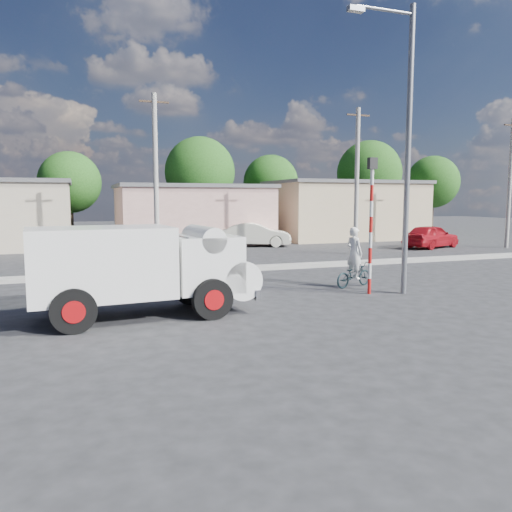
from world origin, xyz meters
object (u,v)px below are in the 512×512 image
object	(u,v)px
cyclist	(354,261)
car_cream	(255,235)
bicycle	(354,275)
streetlight	(404,138)
truck	(145,267)
car_red	(431,236)
traffic_pole	(371,214)

from	to	relation	value
cyclist	car_cream	size ratio (longest dim) A/B	0.39
cyclist	car_cream	world-z (taller)	cyclist
bicycle	streetlight	xyz separation A→B (m)	(0.75, -1.59, 4.52)
car_cream	streetlight	xyz separation A→B (m)	(-1.09, -16.94, 4.20)
car_cream	streetlight	bearing A→B (deg)	-164.27
cyclist	car_cream	distance (m)	15.45
truck	car_cream	bearing A→B (deg)	57.85
streetlight	bicycle	bearing A→B (deg)	115.16
truck	car_red	world-z (taller)	truck
bicycle	traffic_pole	size ratio (longest dim) A/B	0.38
bicycle	cyclist	distance (m)	0.46
cyclist	streetlight	bearing A→B (deg)	-172.64
traffic_pole	bicycle	bearing A→B (deg)	81.59
cyclist	streetlight	xyz separation A→B (m)	(0.75, -1.59, 4.06)
truck	cyclist	xyz separation A→B (m)	(7.40, 1.99, -0.41)
truck	car_red	xyz separation A→B (m)	(19.32, 12.63, -0.58)
car_cream	traffic_pole	world-z (taller)	traffic_pole
car_cream	cyclist	bearing A→B (deg)	-167.41
bicycle	car_red	bearing A→B (deg)	-66.05
car_cream	car_red	bearing A→B (deg)	-95.61
car_cream	traffic_pole	bearing A→B (deg)	-167.54
truck	streetlight	size ratio (longest dim) A/B	0.65
car_red	traffic_pole	distance (m)	17.10
traffic_pole	cyclist	bearing A→B (deg)	81.59
traffic_pole	car_cream	bearing A→B (deg)	83.06
cyclist	traffic_pole	size ratio (longest dim) A/B	0.41
car_red	streetlight	size ratio (longest dim) A/B	0.48
truck	cyclist	bearing A→B (deg)	10.93
bicycle	cyclist	bearing A→B (deg)	-0.00
car_cream	traffic_pole	xyz separation A→B (m)	(-2.03, -16.64, 1.83)
cyclist	traffic_pole	distance (m)	2.14
bicycle	car_red	size ratio (longest dim) A/B	0.39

